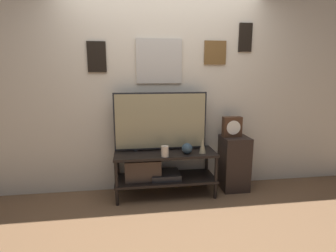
{
  "coord_description": "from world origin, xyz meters",
  "views": [
    {
      "loc": [
        -0.41,
        -2.84,
        1.53
      ],
      "look_at": [
        0.03,
        0.27,
        0.9
      ],
      "focal_mm": 28.0,
      "sensor_mm": 36.0,
      "label": 1
    }
  ],
  "objects": [
    {
      "name": "vase_round_glass",
      "position": [
        0.26,
        0.18,
        0.63
      ],
      "size": [
        0.13,
        0.13,
        0.13
      ],
      "color": "#2D4251",
      "rests_on": "media_console"
    },
    {
      "name": "media_console",
      "position": [
        -0.11,
        0.27,
        0.35
      ],
      "size": [
        1.26,
        0.46,
        0.56
      ],
      "color": "black",
      "rests_on": "ground_plane"
    },
    {
      "name": "vase_slim_bronze",
      "position": [
        0.45,
        0.17,
        0.66
      ],
      "size": [
        0.08,
        0.08,
        0.19
      ],
      "color": "tan",
      "rests_on": "media_console"
    },
    {
      "name": "mantel_clock",
      "position": [
        0.88,
        0.34,
        0.85
      ],
      "size": [
        0.24,
        0.11,
        0.26
      ],
      "color": "#422819",
      "rests_on": "side_table"
    },
    {
      "name": "television",
      "position": [
        -0.04,
        0.37,
        0.94
      ],
      "size": [
        1.16,
        0.05,
        0.74
      ],
      "color": "black",
      "rests_on": "media_console"
    },
    {
      "name": "ground_plane",
      "position": [
        0.0,
        0.0,
        0.0
      ],
      "size": [
        12.0,
        12.0,
        0.0
      ],
      "primitive_type": "plane",
      "color": "brown"
    },
    {
      "name": "candle_jar",
      "position": [
        -0.03,
        0.1,
        0.63
      ],
      "size": [
        0.09,
        0.09,
        0.13
      ],
      "color": "#C1B29E",
      "rests_on": "media_console"
    },
    {
      "name": "wall_back",
      "position": [
        0.0,
        0.55,
        1.36
      ],
      "size": [
        6.4,
        0.08,
        2.7
      ],
      "color": "beige",
      "rests_on": "ground_plane"
    },
    {
      "name": "side_table",
      "position": [
        0.93,
        0.32,
        0.36
      ],
      "size": [
        0.34,
        0.35,
        0.72
      ],
      "color": "black",
      "rests_on": "ground_plane"
    }
  ]
}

